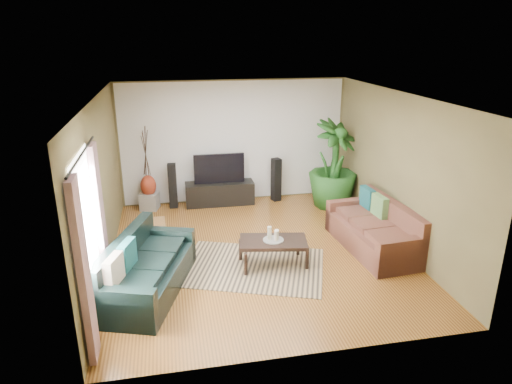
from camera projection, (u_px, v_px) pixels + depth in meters
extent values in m
plane|color=#9E6529|center=(258.00, 252.00, 8.00)|extent=(5.50, 5.50, 0.00)
plane|color=white|center=(258.00, 96.00, 7.10)|extent=(5.50, 5.50, 0.00)
plane|color=brown|center=(234.00, 142.00, 10.10)|extent=(5.00, 0.00, 5.00)
plane|color=brown|center=(308.00, 254.00, 5.00)|extent=(5.00, 0.00, 5.00)
plane|color=brown|center=(101.00, 188.00, 7.09)|extent=(0.00, 5.50, 5.50)
plane|color=brown|center=(398.00, 171.00, 8.01)|extent=(0.00, 5.50, 5.50)
plane|color=white|center=(234.00, 142.00, 10.09)|extent=(4.90, 0.00, 4.90)
plane|color=white|center=(87.00, 226.00, 5.60)|extent=(0.00, 1.80, 1.80)
cube|color=gray|center=(84.00, 273.00, 5.00)|extent=(0.08, 0.35, 2.20)
cube|color=gray|center=(101.00, 221.00, 6.39)|extent=(0.08, 0.35, 2.20)
cylinder|color=black|center=(81.00, 154.00, 5.31)|extent=(0.03, 1.90, 0.03)
cube|color=black|center=(148.00, 266.00, 6.66)|extent=(1.48, 2.22, 0.85)
cube|color=brown|center=(373.00, 226.00, 8.00)|extent=(1.06, 2.08, 0.85)
cube|color=tan|center=(253.00, 267.00, 7.49)|extent=(2.70, 2.30, 0.01)
cube|color=black|center=(273.00, 253.00, 7.49)|extent=(1.17, 0.77, 0.45)
cylinder|color=gray|center=(273.00, 240.00, 7.42)|extent=(0.34, 0.34, 0.01)
cylinder|color=beige|center=(269.00, 233.00, 7.40)|extent=(0.07, 0.07, 0.22)
cylinder|color=beige|center=(276.00, 236.00, 7.36)|extent=(0.07, 0.07, 0.17)
cylinder|color=silver|center=(277.00, 234.00, 7.46)|extent=(0.07, 0.07, 0.14)
cube|color=black|center=(220.00, 193.00, 10.16)|extent=(1.51, 0.47, 0.50)
cube|color=black|center=(219.00, 168.00, 9.97)|extent=(1.11, 0.06, 0.65)
cube|color=black|center=(173.00, 186.00, 9.89)|extent=(0.19, 0.20, 0.99)
cube|color=black|center=(276.00, 180.00, 10.32)|extent=(0.22, 0.24, 0.98)
imported|color=#1D4E1A|center=(334.00, 165.00, 9.82)|extent=(1.49, 1.49, 1.90)
cylinder|color=black|center=(332.00, 200.00, 10.09)|extent=(0.35, 0.35, 0.27)
cube|color=#959592|center=(150.00, 201.00, 9.90)|extent=(0.44, 0.44, 0.36)
ellipsoid|color=maroon|center=(148.00, 186.00, 9.78)|extent=(0.33, 0.33, 0.47)
cube|color=olive|center=(153.00, 235.00, 8.11)|extent=(0.47, 0.47, 0.49)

